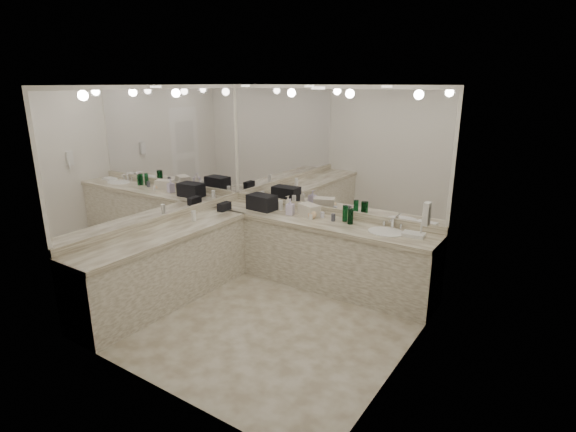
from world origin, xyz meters
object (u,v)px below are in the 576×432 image
Objects in this scene: sink at (386,233)px; wall_phone at (427,214)px; black_toiletry_bag at (262,202)px; soap_bottle_a at (288,204)px; hand_towel at (414,234)px; cream_cosmetic_case at (309,210)px; soap_bottle_c at (312,213)px; soap_bottle_b at (290,207)px.

sink is 1.83× the size of wall_phone.
wall_phone is (0.61, -0.50, 0.46)m from sink.
sink is 1.85m from black_toiletry_bag.
wall_phone is 0.61× the size of black_toiletry_bag.
sink is at bearing 140.43° from wall_phone.
hand_towel is at bearing -1.65° from soap_bottle_a.
wall_phone is 2.19m from soap_bottle_a.
wall_phone is at bearing -15.95° from soap_bottle_a.
hand_towel is at bearing 20.68° from cream_cosmetic_case.
sink is at bearing -172.43° from hand_towel.
black_toiletry_bag is (-1.84, -0.02, 0.12)m from sink.
soap_bottle_c is (0.44, -0.09, -0.04)m from soap_bottle_a.
sink is 1.13m from cream_cosmetic_case.
sink is at bearing 18.07° from cream_cosmetic_case.
wall_phone reaches higher than cream_cosmetic_case.
hand_towel is 1.36m from soap_bottle_c.
soap_bottle_b reaches higher than hand_towel.
wall_phone reaches higher than soap_bottle_a.
black_toiletry_bag reaches higher than cream_cosmetic_case.
soap_bottle_b is at bearing 166.09° from wall_phone.
hand_towel reaches higher than sink.
soap_bottle_b is (0.10, -0.10, -0.00)m from soap_bottle_a.
sink is 2.00× the size of soap_bottle_b.
hand_towel is (-0.28, 0.54, -0.43)m from wall_phone.
black_toiletry_bag is at bearing -178.39° from soap_bottle_c.
cream_cosmetic_case is (-1.73, 0.58, -0.37)m from wall_phone.
soap_bottle_a is (-1.80, 0.05, 0.09)m from hand_towel.
soap_bottle_a is (-2.08, 0.59, -0.34)m from wall_phone.
soap_bottle_c is (0.34, 0.01, -0.03)m from soap_bottle_b.
wall_phone is at bearing -39.57° from sink.
soap_bottle_a is 1.03× the size of soap_bottle_b.
hand_towel is at bearing 1.66° from soap_bottle_c.
soap_bottle_c is at bearing 162.90° from wall_phone.
cream_cosmetic_case is 1.28× the size of soap_bottle_a.
wall_phone is 0.96× the size of hand_towel.
sink is 1.75× the size of hand_towel.
black_toiletry_bag is at bearing 168.89° from wall_phone.
cream_cosmetic_case is at bearing 175.85° from sink.
cream_cosmetic_case reaches higher than hand_towel.
black_toiletry_bag reaches higher than soap_bottle_c.
soap_bottle_c is at bearing -18.07° from cream_cosmetic_case.
soap_bottle_a is 0.45m from soap_bottle_c.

